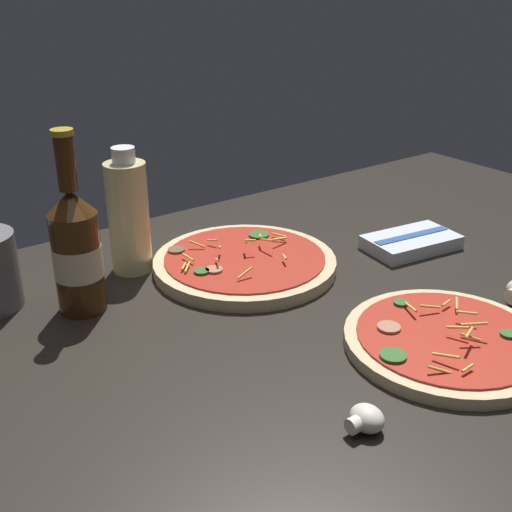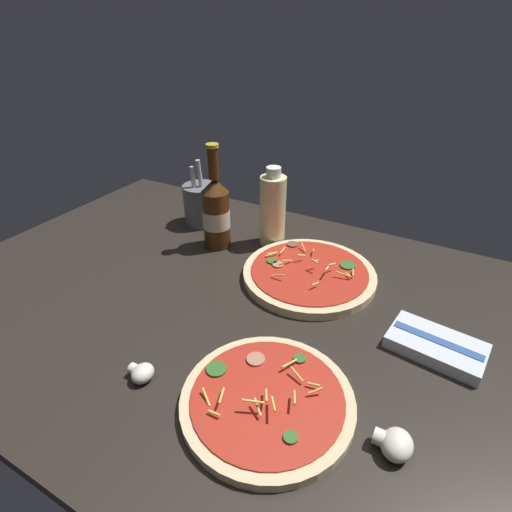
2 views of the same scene
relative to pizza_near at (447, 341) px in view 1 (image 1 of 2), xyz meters
The scene contains 7 objects.
counter_slab 20.77cm from the pizza_near, 104.21° to the left, with size 160.00×90.00×2.50cm.
pizza_near is the anchor object (origin of this frame).
pizza_far 35.76cm from the pizza_near, 102.23° to the left, with size 29.85×29.85×5.08cm.
beer_bottle 51.64cm from the pizza_near, 132.17° to the left, with size 6.88×6.88×26.29cm.
oil_bottle 51.61cm from the pizza_near, 116.14° to the left, with size 6.55×6.55×20.41cm.
mushroom_right 21.02cm from the pizza_near, 164.82° to the right, with size 4.25×4.05×2.83cm.
dish_towel 32.29cm from the pizza_near, 49.63° to the left, with size 17.11×11.37×2.56cm.
Camera 1 is at (-56.98, -63.13, 47.79)cm, focal length 45.00 mm.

